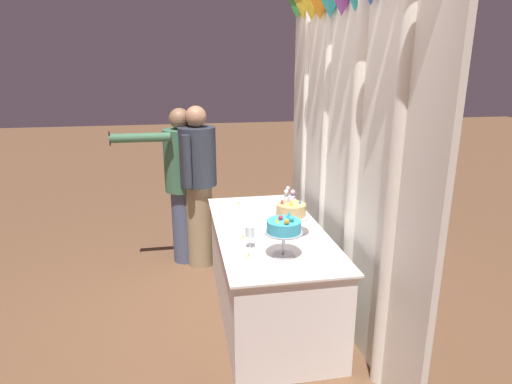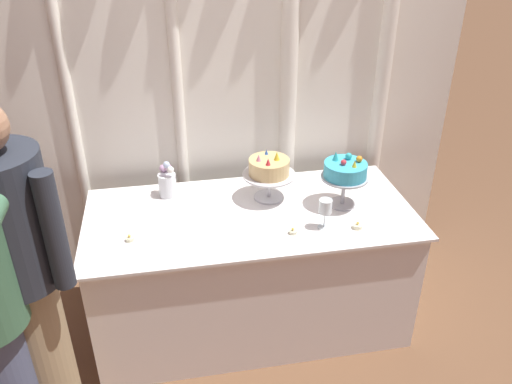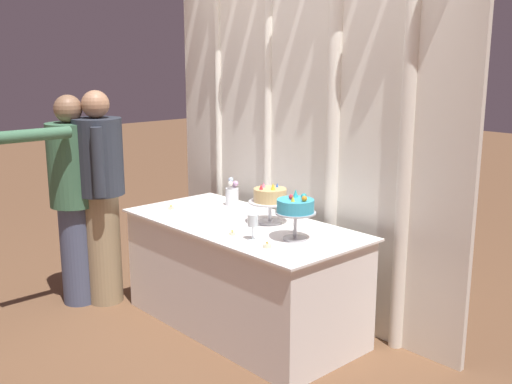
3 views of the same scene
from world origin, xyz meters
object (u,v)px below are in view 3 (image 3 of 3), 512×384
Objects in this scene: wine_glass at (253,221)px; guest_girl_blue_dress at (73,192)px; cake_table at (242,275)px; cake_display_nearright at (296,208)px; tealight_near_right at (267,246)px; flower_vase at (232,194)px; cake_display_nearleft at (270,198)px; guest_man_dark_suit at (100,190)px; tealight_far_left at (171,208)px; tealight_near_left at (232,233)px.

wine_glass is 1.57m from guest_girl_blue_dress.
cake_display_nearright is at bearing -0.91° from cake_table.
tealight_near_right is (0.17, -0.04, -0.11)m from wine_glass.
flower_vase reaches higher than wine_glass.
cake_display_nearleft is 5.61× the size of tealight_near_right.
guest_man_dark_suit reaches higher than flower_vase.
cake_display_nearright reaches higher than flower_vase.
flower_vase is at bearing 51.03° from guest_girl_blue_dress.
guest_girl_blue_dress reaches higher than tealight_far_left.
flower_vase is 0.78m from tealight_near_left.
guest_man_dark_suit is (-1.55, -0.48, -0.07)m from cake_display_nearright.
tealight_far_left is at bearing 42.85° from guest_girl_blue_dress.
cake_table is 0.68m from flower_vase.
guest_man_dark_suit is (-1.55, -0.25, 0.11)m from tealight_near_right.
guest_girl_blue_dress reaches higher than tealight_near_right.
guest_girl_blue_dress is (-1.17, -0.65, 0.49)m from cake_table.
guest_man_dark_suit is (-1.38, -0.28, 0.01)m from wine_glass.
tealight_near_right is 0.03× the size of guest_girl_blue_dress.
tealight_far_left reaches higher than tealight_near_left.
cake_display_nearright reaches higher than tealight_far_left.
cake_display_nearright reaches higher than wine_glass.
tealight_near_left is 0.81× the size of tealight_near_right.
guest_man_dark_suit is at bearing 52.05° from guest_girl_blue_dress.
cake_display_nearright is at bearing -16.64° from flower_vase.
cake_display_nearleft is at bearing 47.08° from cake_table.
guest_girl_blue_dress is (-0.74, -0.92, 0.03)m from flower_vase.
wine_glass is (0.34, -0.21, 0.49)m from cake_table.
tealight_far_left is 0.80× the size of tealight_near_right.
tealight_far_left is 0.55m from guest_man_dark_suit.
wine_glass is at bearing 11.51° from guest_man_dark_suit.
tealight_near_left is at bearing -40.06° from flower_vase.
wine_glass is at bearing 167.74° from tealight_near_right.
cake_display_nearleft is at bearing 28.26° from guest_man_dark_suit.
cake_display_nearright reaches higher than tealight_near_right.
tealight_near_left is (0.60, -0.50, -0.07)m from flower_vase.
wine_glass is 0.20m from tealight_near_left.
flower_vase is at bearing 151.07° from tealight_near_right.
tealight_near_left is (0.17, -0.23, 0.38)m from cake_table.
cake_display_nearleft reaches higher than tealight_near_left.
guest_girl_blue_dress is at bearing -128.97° from flower_vase.
cake_display_nearleft is 0.96× the size of cake_display_nearright.
guest_girl_blue_dress reaches higher than tealight_near_left.
guest_man_dark_suit reaches higher than wine_glass.
guest_man_dark_suit reaches higher than guest_girl_blue_dress.
cake_display_nearleft is at bearing 158.87° from cake_display_nearright.
guest_man_dark_suit is at bearing -162.71° from cake_display_nearright.
guest_man_dark_suit is 0.20m from guest_girl_blue_dress.
tealight_near_right is at bearing -89.85° from cake_display_nearright.
tealight_near_left is (-0.17, -0.02, -0.11)m from wine_glass.
cake_display_nearright is 5.86× the size of tealight_near_right.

